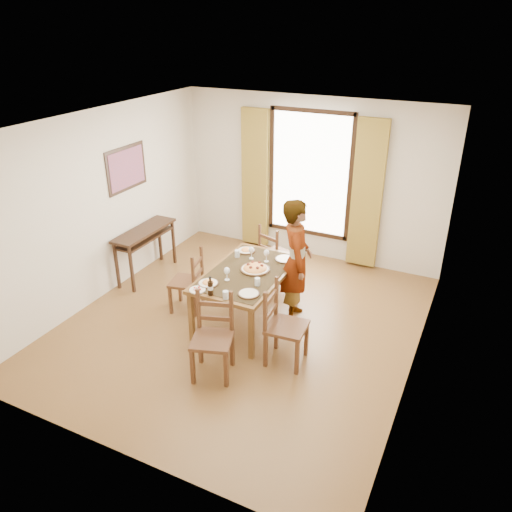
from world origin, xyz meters
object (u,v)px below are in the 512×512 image
at_px(console_table, 145,236).
at_px(pasta_platter, 255,267).
at_px(man, 296,261).
at_px(dining_table, 247,276).

height_order(console_table, pasta_platter, pasta_platter).
bearing_deg(console_table, man, -2.85).
xyz_separation_m(console_table, dining_table, (2.05, -0.48, 0.00)).
height_order(console_table, man, man).
distance_m(man, pasta_platter, 0.55).
bearing_deg(pasta_platter, console_table, 169.34).
xyz_separation_m(man, pasta_platter, (-0.48, -0.27, -0.06)).
distance_m(dining_table, pasta_platter, 0.16).
bearing_deg(man, pasta_platter, 95.03).
bearing_deg(man, console_table, 62.68).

